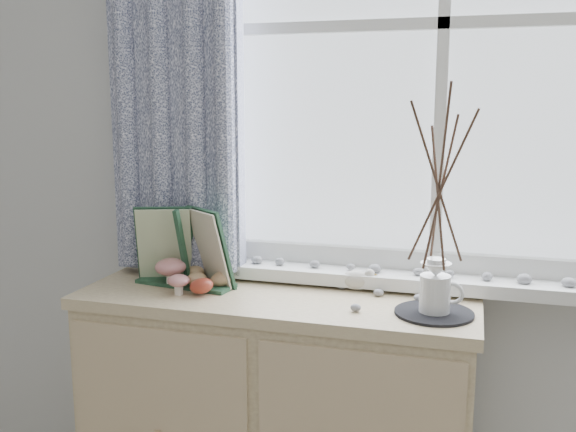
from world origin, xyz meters
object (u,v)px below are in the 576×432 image
Objects in this scene: sideboard at (277,424)px; twig_pitcher at (440,183)px; toadstool_cluster at (173,271)px; botanical_book at (180,248)px.

twig_pitcher reaches higher than sideboard.
botanical_book is at bearing 34.55° from toadstool_cluster.
toadstool_cluster is 0.24× the size of twig_pitcher.
sideboard is 1.90× the size of twig_pitcher.
botanical_book is 0.08m from toadstool_cluster.
twig_pitcher is (0.80, -0.02, 0.31)m from toadstool_cluster.
sideboard is 0.63m from botanical_book.
botanical_book is (-0.30, -0.02, 0.55)m from sideboard.
sideboard is at bearing 6.15° from toadstool_cluster.
twig_pitcher is (0.77, -0.04, 0.23)m from botanical_book.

